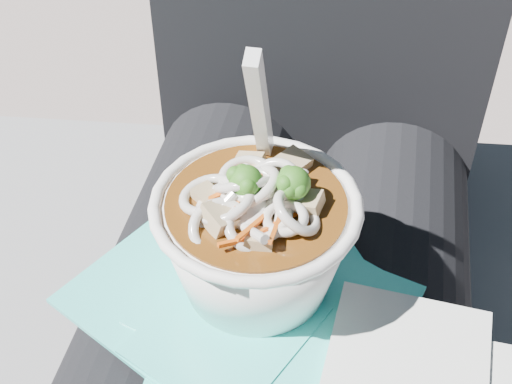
% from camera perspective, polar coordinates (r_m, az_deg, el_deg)
% --- Properties ---
extents(stone_ledge, '(1.05, 0.60, 0.44)m').
position_cam_1_polar(stone_ledge, '(0.98, 2.83, -14.67)').
color(stone_ledge, slate).
rests_on(stone_ledge, ground).
extents(lap, '(0.34, 0.48, 0.16)m').
position_cam_1_polar(lap, '(0.65, 1.64, -11.39)').
color(lap, black).
rests_on(lap, stone_ledge).
extents(person_body, '(0.34, 0.94, 0.99)m').
position_cam_1_polar(person_body, '(0.69, 3.00, -3.92)').
color(person_body, black).
rests_on(person_body, ground).
extents(plastic_bag, '(0.34, 0.32, 0.01)m').
position_cam_1_polar(plastic_bag, '(0.54, 1.86, -11.31)').
color(plastic_bag, '#32D0C4').
rests_on(plastic_bag, lap).
extents(udon_bowl, '(0.19, 0.19, 0.20)m').
position_cam_1_polar(udon_bowl, '(0.53, -0.01, -3.21)').
color(udon_bowl, white).
rests_on(udon_bowl, plastic_bag).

